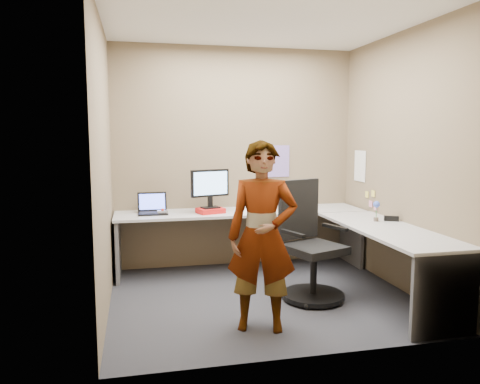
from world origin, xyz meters
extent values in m
plane|color=#242428|center=(0.00, 0.00, 0.00)|extent=(3.00, 3.00, 0.00)
plane|color=brown|center=(0.00, 1.30, 1.35)|extent=(3.00, 0.00, 3.00)
plane|color=brown|center=(1.50, 0.00, 1.35)|extent=(0.00, 2.70, 2.70)
plane|color=brown|center=(-1.50, 0.00, 1.35)|extent=(0.00, 2.70, 2.70)
plane|color=white|center=(0.00, 0.00, 2.70)|extent=(3.00, 3.00, 0.00)
cube|color=silver|center=(0.00, 0.98, 0.71)|extent=(2.96, 0.65, 0.03)
cube|color=silver|center=(1.18, -0.32, 0.71)|extent=(0.65, 1.91, 0.03)
cube|color=#59595B|center=(-1.44, 0.98, 0.35)|extent=(0.04, 0.60, 0.70)
cube|color=#59595B|center=(1.44, 0.98, 0.35)|extent=(0.04, 0.60, 0.70)
cube|color=#59595B|center=(1.18, -1.24, 0.35)|extent=(0.60, 0.04, 0.70)
cube|color=red|center=(-0.38, 0.90, 0.76)|extent=(0.34, 0.29, 0.06)
cube|color=black|center=(-0.38, 0.90, 0.80)|extent=(0.23, 0.19, 0.01)
cube|color=black|center=(-0.38, 0.92, 0.86)|extent=(0.06, 0.05, 0.12)
cube|color=black|center=(-0.38, 0.92, 1.08)|extent=(0.46, 0.17, 0.31)
cube|color=#82B0E2|center=(-0.38, 0.90, 1.08)|extent=(0.41, 0.13, 0.27)
cube|color=black|center=(-1.04, 0.97, 0.74)|extent=(0.34, 0.25, 0.02)
cube|color=black|center=(-1.04, 1.09, 0.86)|extent=(0.33, 0.07, 0.22)
cube|color=#5068FF|center=(-1.04, 1.09, 0.86)|extent=(0.29, 0.06, 0.18)
cube|color=#B7B7BC|center=(-0.93, 0.94, 0.75)|extent=(0.12, 0.08, 0.04)
sphere|color=#B5230C|center=(-0.93, 0.93, 0.78)|extent=(0.04, 0.04, 0.04)
cone|color=white|center=(0.01, 0.78, 0.76)|extent=(0.10, 0.10, 0.06)
cube|color=black|center=(1.40, -0.02, 0.76)|extent=(0.15, 0.10, 0.05)
cylinder|color=brown|center=(1.24, 0.01, 0.75)|extent=(0.05, 0.05, 0.04)
cylinder|color=#338C3F|center=(1.24, 0.01, 0.84)|extent=(0.01, 0.01, 0.14)
sphere|color=blue|center=(1.24, 0.01, 0.91)|extent=(0.07, 0.07, 0.07)
cube|color=#846BB7|center=(0.55, 1.29, 1.30)|extent=(0.30, 0.01, 0.40)
cube|color=white|center=(1.49, 0.90, 1.25)|extent=(0.01, 0.28, 0.38)
cube|color=#F2E059|center=(1.49, 0.55, 0.95)|extent=(0.01, 0.07, 0.07)
cube|color=pink|center=(1.49, 0.60, 0.82)|extent=(0.01, 0.07, 0.07)
cube|color=pink|center=(1.49, 0.48, 0.80)|extent=(0.01, 0.07, 0.07)
cube|color=#F2E059|center=(1.49, 0.70, 0.92)|extent=(0.01, 0.07, 0.07)
cylinder|color=black|center=(0.48, -0.17, 0.04)|extent=(0.62, 0.62, 0.04)
cylinder|color=black|center=(0.48, -0.17, 0.29)|extent=(0.07, 0.07, 0.44)
cube|color=black|center=(0.48, -0.17, 0.52)|extent=(0.65, 0.65, 0.08)
cube|color=black|center=(0.39, 0.05, 0.88)|extent=(0.47, 0.22, 0.61)
cube|color=black|center=(0.22, -0.27, 0.71)|extent=(0.16, 0.33, 0.03)
cube|color=black|center=(0.73, -0.08, 0.71)|extent=(0.16, 0.33, 0.03)
imported|color=#999399|center=(-0.21, -0.73, 0.80)|extent=(0.67, 0.54, 1.59)
camera|label=1|loc=(-1.22, -4.41, 1.64)|focal=35.00mm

